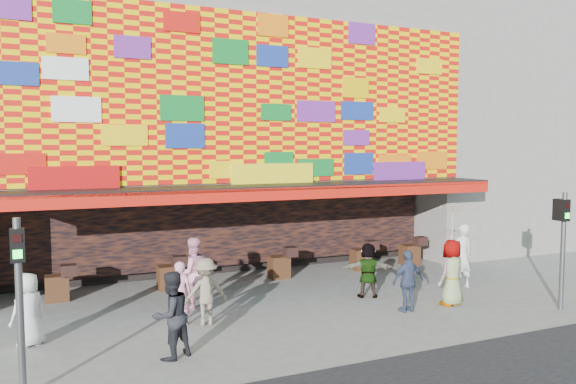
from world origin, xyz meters
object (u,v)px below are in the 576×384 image
object	(u,v)px
signal_right	(563,237)
ped_e	(408,281)
ped_i	(193,273)
parasol	(453,222)
ped_h	(462,256)
ped_b	(180,293)
ped_c	(171,315)
ped_a	(29,310)
ped_d	(206,291)
ped_f	(368,270)
ped_g	(452,272)
signal_left	(19,287)

from	to	relation	value
signal_right	ped_e	world-z (taller)	signal_right
ped_i	parasol	distance (m)	6.86
ped_h	ped_b	bearing A→B (deg)	4.52
ped_c	ped_e	bearing A→B (deg)	159.33
ped_a	ped_c	size ratio (longest dim) A/B	0.90
ped_d	ped_i	bearing A→B (deg)	-88.38
ped_i	parasol	xyz separation A→B (m)	(6.26, -2.51, 1.27)
ped_f	ped_g	world-z (taller)	ped_g
ped_h	parasol	world-z (taller)	parasol
ped_g	signal_left	bearing A→B (deg)	-6.55
signal_right	ped_a	xyz separation A→B (m)	(-12.33, 2.61, -1.09)
signal_left	ped_d	bearing A→B (deg)	33.47
ped_e	signal_right	bearing A→B (deg)	156.97
ped_b	ped_e	bearing A→B (deg)	-170.71
ped_e	ped_h	distance (m)	3.22
ped_e	parasol	world-z (taller)	parasol
signal_right	ped_d	bearing A→B (deg)	163.62
ped_a	ped_g	xyz separation A→B (m)	(10.07, -1.14, 0.09)
signal_left	parasol	bearing A→B (deg)	8.24
ped_b	ped_i	bearing A→B (deg)	-94.10
ped_f	ped_e	bearing A→B (deg)	121.68
signal_right	ped_c	world-z (taller)	signal_right
ped_b	parasol	bearing A→B (deg)	-167.93
signal_right	ped_b	distance (m)	9.61
ped_a	parasol	size ratio (longest dim) A/B	0.80
ped_e	ped_g	size ratio (longest dim) A/B	0.90
ped_c	ped_g	size ratio (longest dim) A/B	1.00
ped_i	ped_d	bearing A→B (deg)	82.52
signal_left	ped_g	xyz separation A→B (m)	(10.14, 1.47, -0.99)
ped_d	ped_i	xyz separation A→B (m)	(0.06, 1.45, 0.13)
ped_c	ped_f	distance (m)	6.36
ped_h	ped_a	bearing A→B (deg)	5.00
ped_a	ped_d	size ratio (longest dim) A/B	0.99
signal_left	ped_c	size ratio (longest dim) A/B	1.74
ped_c	ped_f	xyz separation A→B (m)	(5.94, 2.29, -0.11)
ped_c	parasol	bearing A→B (deg)	158.27
ped_b	ped_g	xyz separation A→B (m)	(6.88, -1.27, 0.11)
ped_d	parasol	size ratio (longest dim) A/B	0.81
ped_g	ped_b	bearing A→B (deg)	-25.25
signal_left	ped_a	size ratio (longest dim) A/B	1.94
ped_a	ped_g	size ratio (longest dim) A/B	0.89
signal_right	ped_b	xyz separation A→B (m)	(-9.14, 2.74, -1.11)
ped_b	ped_c	xyz separation A→B (m)	(-0.64, -2.00, 0.11)
ped_e	parasol	size ratio (longest dim) A/B	0.81
ped_d	ped_e	bearing A→B (deg)	171.83
ped_e	ped_h	xyz separation A→B (m)	(2.91, 1.37, 0.17)
signal_right	ped_c	bearing A→B (deg)	175.67
ped_g	parasol	xyz separation A→B (m)	(0.00, 0.00, 1.32)
ped_b	ped_f	distance (m)	5.30
signal_left	ped_c	world-z (taller)	signal_left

